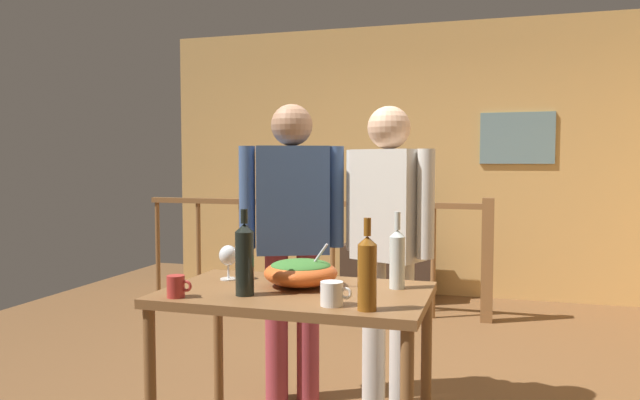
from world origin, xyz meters
The scene contains 16 objects.
ground_plane centered at (0.00, 0.00, 0.00)m, with size 7.33×7.33×0.00m, color brown.
back_wall centered at (0.00, 2.82, 1.39)m, with size 5.60×0.10×2.77m, color tan.
framed_picture centered at (0.88, 2.76, 1.60)m, with size 0.70×0.03×0.50m, color slate.
stair_railing centered at (-0.50, 1.83, 0.65)m, with size 3.28×0.10×1.06m.
tv_console centered at (-0.33, 2.47, 0.27)m, with size 0.90×0.40×0.54m, color #38281E.
flat_screen_tv centered at (-0.33, 2.44, 0.82)m, with size 0.67×0.12×0.47m.
serving_table centered at (-0.13, -0.96, 0.71)m, with size 1.15×0.71×0.81m.
salad_bowl centered at (-0.14, -0.87, 0.88)m, with size 0.33×0.33×0.20m.
wine_glass centered at (-0.52, -0.83, 0.92)m, with size 0.09×0.09×0.16m.
wine_bottle_dark centered at (-0.31, -1.11, 0.97)m, with size 0.08×0.08×0.36m.
wine_bottle_amber centered at (0.24, -1.22, 0.96)m, with size 0.07×0.07×0.35m.
wine_bottle_clear centered at (0.28, -0.80, 0.95)m, with size 0.07×0.07×0.34m.
mug_white centered at (0.09, -1.18, 0.86)m, with size 0.13×0.09×0.09m.
mug_red centered at (-0.56, -1.23, 0.86)m, with size 0.11×0.07×0.09m.
person_standing_left centered at (-0.41, -0.22, 1.01)m, with size 0.55×0.36×1.69m.
person_standing_right centered at (0.14, -0.22, 0.98)m, with size 0.51×0.34×1.67m.
Camera 1 is at (0.70, -3.38, 1.37)m, focal length 33.39 mm.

